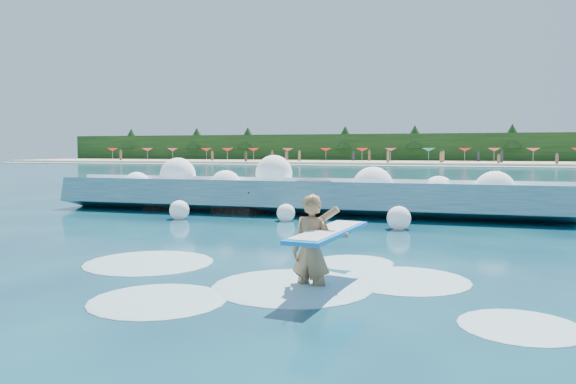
% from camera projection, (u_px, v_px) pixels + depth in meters
% --- Properties ---
extents(ground, '(200.00, 200.00, 0.00)m').
position_uv_depth(ground, '(202.00, 248.00, 13.15)').
color(ground, '#082842').
rests_on(ground, ground).
extents(beach, '(140.00, 20.00, 0.40)m').
position_uv_depth(beach, '(423.00, 163.00, 87.43)').
color(beach, tan).
rests_on(beach, ground).
extents(wet_band, '(140.00, 5.00, 0.08)m').
position_uv_depth(wet_band, '(417.00, 166.00, 76.97)').
color(wet_band, silver).
rests_on(wet_band, ground).
extents(treeline, '(140.00, 4.00, 5.00)m').
position_uv_depth(treeline, '(427.00, 148.00, 96.78)').
color(treeline, black).
rests_on(treeline, ground).
extents(breaking_wave, '(18.30, 2.84, 1.58)m').
position_uv_depth(breaking_wave, '(299.00, 198.00, 20.39)').
color(breaking_wave, teal).
rests_on(breaking_wave, ground).
extents(rock_cluster, '(8.31, 3.31, 1.36)m').
position_uv_depth(rock_cluster, '(240.00, 199.00, 21.33)').
color(rock_cluster, black).
rests_on(rock_cluster, ground).
extents(surfer_with_board, '(1.09, 3.02, 1.89)m').
position_uv_depth(surfer_with_board, '(315.00, 247.00, 9.25)').
color(surfer_with_board, '#976E46').
rests_on(surfer_with_board, ground).
extents(wave_spray, '(14.42, 4.77, 2.13)m').
position_uv_depth(wave_spray, '(302.00, 185.00, 20.18)').
color(wave_spray, white).
rests_on(wave_spray, ground).
extents(surf_foam, '(8.96, 5.63, 0.14)m').
position_uv_depth(surf_foam, '(267.00, 280.00, 9.89)').
color(surf_foam, silver).
rests_on(surf_foam, ground).
extents(beach_umbrellas, '(112.86, 6.47, 0.50)m').
position_uv_depth(beach_umbrellas, '(423.00, 150.00, 88.77)').
color(beach_umbrellas, red).
rests_on(beach_umbrellas, ground).
extents(beachgoers, '(104.37, 13.39, 1.94)m').
position_uv_depth(beachgoers, '(518.00, 157.00, 81.10)').
color(beachgoers, '#3F332D').
rests_on(beachgoers, ground).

